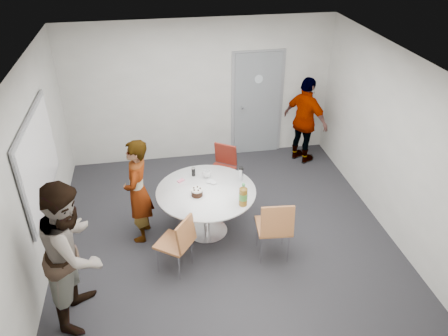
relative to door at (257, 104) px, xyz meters
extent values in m
plane|color=#242428|center=(-1.10, -2.48, -1.03)|extent=(5.00, 5.00, 0.00)
plane|color=silver|center=(-1.10, -2.48, 1.67)|extent=(5.00, 5.00, 0.00)
plane|color=#AFAEA6|center=(-1.10, 0.02, 0.32)|extent=(5.00, 0.00, 5.00)
plane|color=#AFAEA6|center=(-3.60, -2.48, 0.32)|extent=(0.00, 5.00, 5.00)
plane|color=#AFAEA6|center=(1.40, -2.48, 0.32)|extent=(0.00, 5.00, 5.00)
plane|color=#AFAEA6|center=(-1.10, -4.98, 0.32)|extent=(5.00, 0.00, 5.00)
cube|color=slate|center=(0.00, -0.01, 0.00)|extent=(0.90, 0.05, 2.05)
cube|color=gray|center=(0.00, 0.01, 0.00)|extent=(1.02, 0.04, 2.12)
cylinder|color=#B2BFC6|center=(0.00, -0.04, 0.52)|extent=(0.16, 0.01, 0.16)
cylinder|color=silver|center=(-0.32, -0.07, -0.01)|extent=(0.04, 0.14, 0.04)
cube|color=gray|center=(-3.56, -2.28, 0.42)|extent=(0.03, 1.90, 1.25)
cube|color=white|center=(-3.54, -2.28, 0.42)|extent=(0.01, 1.78, 1.13)
cylinder|color=white|center=(-1.34, -2.40, -0.28)|extent=(1.47, 1.47, 0.03)
cylinder|color=silver|center=(-1.34, -2.40, -0.65)|extent=(0.09, 0.09, 0.72)
cylinder|color=silver|center=(-1.34, -2.40, -1.01)|extent=(0.63, 0.63, 0.02)
cylinder|color=white|center=(-1.49, -2.52, -0.26)|extent=(0.22, 0.22, 0.01)
cylinder|color=black|center=(-1.49, -2.52, -0.21)|extent=(0.16, 0.16, 0.09)
cylinder|color=white|center=(-1.49, -2.52, -0.15)|extent=(0.17, 0.17, 0.02)
cylinder|color=brown|center=(-0.89, -2.84, -0.13)|extent=(0.12, 0.12, 0.27)
cylinder|color=#428836|center=(-0.89, -2.84, -0.12)|extent=(0.12, 0.12, 0.10)
cone|color=brown|center=(-0.89, -2.84, 0.03)|extent=(0.11, 0.11, 0.06)
cylinder|color=#408F4A|center=(-0.89, -2.84, 0.07)|extent=(0.04, 0.04, 0.03)
imported|color=white|center=(-1.28, -2.03, -0.21)|extent=(0.18, 0.18, 0.10)
cylinder|color=black|center=(-1.48, -1.96, -0.20)|extent=(0.06, 0.06, 0.13)
cylinder|color=silver|center=(-0.78, -2.20, -0.17)|extent=(0.07, 0.07, 0.19)
cylinder|color=black|center=(-0.78, -2.20, -0.06)|extent=(0.07, 0.07, 0.03)
cube|color=pink|center=(-1.69, -2.09, -0.25)|extent=(0.12, 0.11, 0.02)
ellipsoid|color=silver|center=(-1.23, -2.22, -0.24)|extent=(0.20, 0.20, 0.03)
cube|color=brown|center=(-1.89, -3.11, -0.58)|extent=(0.59, 0.59, 0.04)
cube|color=brown|center=(-1.73, -3.23, -0.34)|extent=(0.31, 0.38, 0.40)
cylinder|color=silver|center=(-1.93, -2.88, -0.80)|extent=(0.02, 0.02, 0.45)
cylinder|color=silver|center=(-2.13, -3.15, -0.80)|extent=(0.02, 0.02, 0.45)
cylinder|color=silver|center=(-1.65, -3.07, -0.80)|extent=(0.02, 0.02, 0.45)
cylinder|color=silver|center=(-1.85, -3.35, -0.80)|extent=(0.02, 0.02, 0.45)
cube|color=brown|center=(-0.49, -3.06, -0.52)|extent=(0.51, 0.51, 0.04)
cube|color=brown|center=(-0.51, -3.28, -0.27)|extent=(0.45, 0.14, 0.45)
cylinder|color=silver|center=(-0.28, -2.89, -0.77)|extent=(0.02, 0.02, 0.50)
cylinder|color=silver|center=(-0.66, -2.85, -0.77)|extent=(0.02, 0.02, 0.50)
cylinder|color=silver|center=(-0.32, -3.27, -0.77)|extent=(0.02, 0.02, 0.50)
cylinder|color=silver|center=(-0.70, -3.23, -0.77)|extent=(0.02, 0.02, 0.50)
cube|color=maroon|center=(-0.95, -1.38, -0.58)|extent=(0.58, 0.58, 0.03)
cube|color=maroon|center=(-0.84, -1.22, -0.35)|extent=(0.38, 0.29, 0.40)
cylinder|color=silver|center=(-1.18, -1.43, -0.80)|extent=(0.02, 0.02, 0.45)
cylinder|color=silver|center=(-0.90, -1.62, -0.80)|extent=(0.02, 0.02, 0.45)
cylinder|color=silver|center=(-1.00, -1.15, -0.80)|extent=(0.02, 0.02, 0.45)
cylinder|color=silver|center=(-0.72, -1.34, -0.80)|extent=(0.02, 0.02, 0.45)
imported|color=#A5C6EA|center=(-2.33, -2.32, -0.21)|extent=(0.49, 0.65, 1.63)
imported|color=white|center=(-3.05, -3.63, -0.08)|extent=(0.85, 1.02, 1.88)
imported|color=black|center=(0.81, -0.53, -0.18)|extent=(0.88, 1.06, 1.70)
camera|label=1|loc=(-2.00, -7.66, 3.33)|focal=35.00mm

